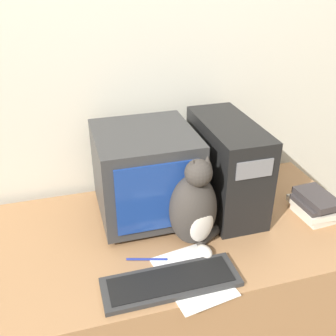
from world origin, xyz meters
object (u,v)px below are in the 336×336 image
computer_tower (226,166)px  book_stack (315,205)px  pen (147,259)px  keyboard (171,282)px  crt_monitor (146,173)px  cat (194,208)px

computer_tower → book_stack: size_ratio=2.29×
pen → book_stack: bearing=5.6°
keyboard → pen: size_ratio=3.21×
crt_monitor → computer_tower: (0.35, -0.03, -0.00)m
computer_tower → cat: size_ratio=1.25×
crt_monitor → keyboard: 0.48m
book_stack → cat: bearing=-177.9°
pen → crt_monitor: bearing=76.6°
book_stack → crt_monitor: bearing=162.2°
keyboard → pen: (-0.05, 0.14, -0.01)m
book_stack → pen: (-0.76, -0.08, -0.05)m
crt_monitor → cat: same height
book_stack → pen: bearing=-174.4°
computer_tower → pen: computer_tower is taller
crt_monitor → cat: 0.28m
cat → book_stack: bearing=-7.7°
book_stack → pen: 0.77m
crt_monitor → pen: 0.36m
computer_tower → keyboard: (-0.37, -0.41, -0.19)m
crt_monitor → cat: (0.13, -0.24, -0.04)m
computer_tower → book_stack: bearing=-29.3°
cat → book_stack: cat is taller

